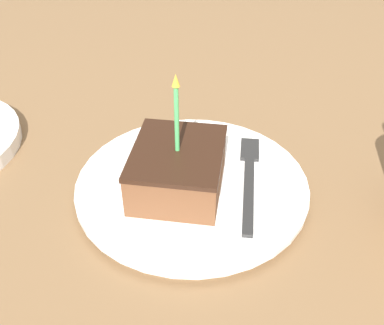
{
  "coord_description": "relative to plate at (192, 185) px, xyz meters",
  "views": [
    {
      "loc": [
        -0.04,
        0.39,
        0.37
      ],
      "look_at": [
        0.03,
        -0.02,
        0.05
      ],
      "focal_mm": 42.0,
      "sensor_mm": 36.0,
      "label": 1
    }
  ],
  "objects": [
    {
      "name": "ground_plane",
      "position": [
        -0.03,
        0.02,
        -0.03
      ],
      "size": [
        2.4,
        2.4,
        0.04
      ],
      "color": "brown",
      "rests_on": "ground"
    },
    {
      "name": "plate",
      "position": [
        0.0,
        0.0,
        0.0
      ],
      "size": [
        0.28,
        0.28,
        0.02
      ],
      "color": "white",
      "rests_on": "ground_plane"
    },
    {
      "name": "cake_slice",
      "position": [
        0.01,
        0.01,
        0.04
      ],
      "size": [
        0.1,
        0.12,
        0.15
      ],
      "color": "brown",
      "rests_on": "plate"
    },
    {
      "name": "fork",
      "position": [
        -0.07,
        -0.02,
        0.01
      ],
      "size": [
        0.03,
        0.18,
        0.0
      ],
      "color": "#262626",
      "rests_on": "plate"
    }
  ]
}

